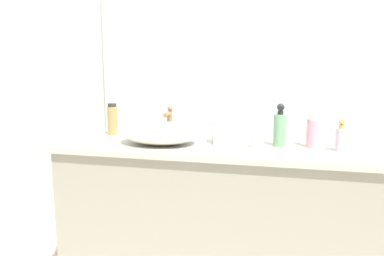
# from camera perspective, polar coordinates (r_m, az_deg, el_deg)

# --- Properties ---
(bathroom_wall_rear) EXTENTS (6.00, 0.06, 2.60)m
(bathroom_wall_rear) POSITION_cam_1_polar(r_m,az_deg,el_deg) (2.24, 5.80, 9.77)
(bathroom_wall_rear) COLOR silver
(bathroom_wall_rear) RESTS_ON ground
(vanity_counter) EXTENTS (1.69, 0.54, 0.89)m
(vanity_counter) POSITION_cam_1_polar(r_m,az_deg,el_deg) (2.12, 4.40, -14.06)
(vanity_counter) COLOR gray
(vanity_counter) RESTS_ON ground
(wall_mirror_panel) EXTENTS (1.53, 0.01, 1.07)m
(wall_mirror_panel) POSITION_cam_1_polar(r_m,az_deg,el_deg) (2.20, 5.82, 12.95)
(wall_mirror_panel) COLOR #B2BCC6
(wall_mirror_panel) RESTS_ON vanity_counter
(sink_basin) EXTENTS (0.40, 0.29, 0.11)m
(sink_basin) POSITION_cam_1_polar(r_m,az_deg,el_deg) (1.98, -4.73, -0.74)
(sink_basin) COLOR silver
(sink_basin) RESTS_ON vanity_counter
(faucet) EXTENTS (0.03, 0.11, 0.17)m
(faucet) POSITION_cam_1_polar(r_m,az_deg,el_deg) (2.13, -3.40, 1.23)
(faucet) COLOR olive
(faucet) RESTS_ON vanity_counter
(soap_dispenser) EXTENTS (0.05, 0.05, 0.16)m
(soap_dispenser) POSITION_cam_1_polar(r_m,az_deg,el_deg) (1.94, 21.09, -1.35)
(soap_dispenser) COLOR silver
(soap_dispenser) RESTS_ON vanity_counter
(lotion_bottle) EXTENTS (0.06, 0.06, 0.21)m
(lotion_bottle) POSITION_cam_1_polar(r_m,az_deg,el_deg) (1.96, 12.82, -0.04)
(lotion_bottle) COLOR #6DA176
(lotion_bottle) RESTS_ON vanity_counter
(perfume_bottle) EXTENTS (0.06, 0.06, 0.16)m
(perfume_bottle) POSITION_cam_1_polar(r_m,az_deg,el_deg) (1.98, 17.34, -0.53)
(perfume_bottle) COLOR pink
(perfume_bottle) RESTS_ON vanity_counter
(spray_can) EXTENTS (0.06, 0.06, 0.18)m
(spray_can) POSITION_cam_1_polar(r_m,az_deg,el_deg) (2.25, -11.63, 1.22)
(spray_can) COLOR tan
(spray_can) RESTS_ON vanity_counter
(tissue_box) EXTENTS (0.14, 0.14, 0.15)m
(tissue_box) POSITION_cam_1_polar(r_m,az_deg,el_deg) (1.99, 4.83, -0.43)
(tissue_box) COLOR silver
(tissue_box) RESTS_ON vanity_counter
(candle_jar) EXTENTS (0.06, 0.06, 0.05)m
(candle_jar) POSITION_cam_1_polar(r_m,az_deg,el_deg) (1.91, 9.47, -2.20)
(candle_jar) COLOR silver
(candle_jar) RESTS_ON vanity_counter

